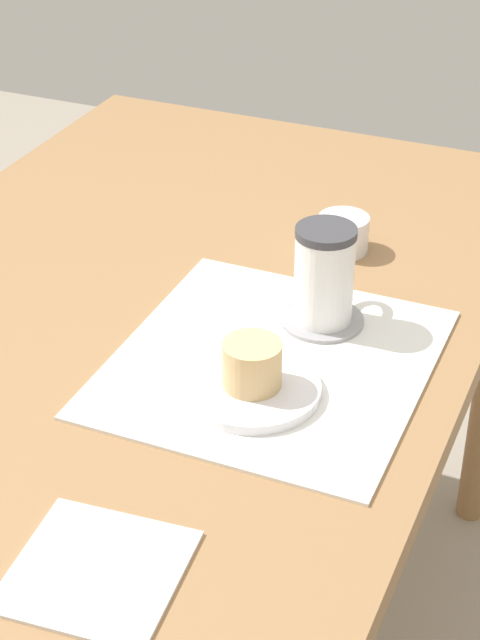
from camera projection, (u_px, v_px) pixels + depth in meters
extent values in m
cylinder|color=#997047|center=(137.00, 289.00, 2.12)|extent=(0.05, 0.05, 0.68)
cube|color=#997047|center=(146.00, 326.00, 1.34)|extent=(1.32, 0.81, 0.04)
cube|color=white|center=(272.00, 362.00, 1.24)|extent=(0.38, 0.35, 0.00)
cylinder|color=white|center=(252.00, 389.00, 1.18)|extent=(0.15, 0.15, 0.01)
cylinder|color=#E5BC7F|center=(252.00, 364.00, 1.16)|extent=(0.07, 0.07, 0.05)
cylinder|color=#99999E|center=(322.00, 320.00, 1.31)|extent=(0.10, 0.10, 0.00)
cylinder|color=white|center=(324.00, 278.00, 1.27)|extent=(0.07, 0.07, 0.11)
cylinder|color=#3D3D42|center=(326.00, 232.00, 1.24)|extent=(0.07, 0.07, 0.01)
torus|color=white|center=(334.00, 262.00, 1.30)|extent=(0.06, 0.01, 0.06)
cube|color=white|center=(97.00, 571.00, 0.96)|extent=(0.16, 0.16, 0.00)
cylinder|color=white|center=(343.00, 234.00, 1.46)|extent=(0.07, 0.07, 0.05)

